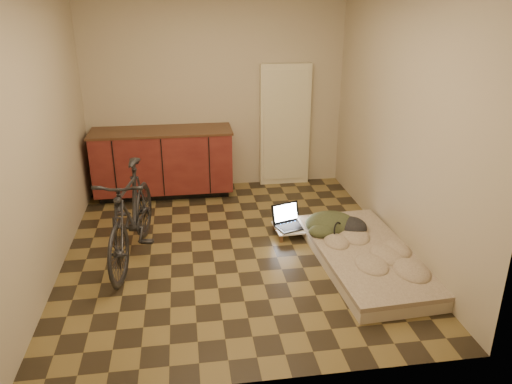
{
  "coord_description": "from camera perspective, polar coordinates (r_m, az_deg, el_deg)",
  "views": [
    {
      "loc": [
        -0.46,
        -4.76,
        2.56
      ],
      "look_at": [
        0.29,
        0.24,
        0.55
      ],
      "focal_mm": 35.0,
      "sensor_mm": 36.0,
      "label": 1
    }
  ],
  "objects": [
    {
      "name": "mouse",
      "position": [
        5.74,
        7.07,
        -3.72
      ],
      "size": [
        0.09,
        0.11,
        0.03
      ],
      "primitive_type": "ellipsoid",
      "rotation": [
        0.0,
        0.0,
        0.31
      ],
      "color": "silver",
      "rests_on": "lap_desk"
    },
    {
      "name": "cabinets",
      "position": [
        6.8,
        -10.54,
        3.37
      ],
      "size": [
        1.84,
        0.62,
        0.91
      ],
      "color": "black",
      "rests_on": "ground"
    },
    {
      "name": "appliance_panel",
      "position": [
        7.06,
        3.32,
        7.61
      ],
      "size": [
        0.7,
        0.1,
        1.7
      ],
      "primitive_type": "cube",
      "color": "beige",
      "rests_on": "ground"
    },
    {
      "name": "laptop",
      "position": [
        5.7,
        3.85,
        -3.39
      ],
      "size": [
        0.42,
        0.4,
        0.24
      ],
      "rotation": [
        0.0,
        0.0,
        0.32
      ],
      "color": "black",
      "rests_on": "lap_desk"
    },
    {
      "name": "lap_desk",
      "position": [
        5.74,
        5.05,
        -3.98
      ],
      "size": [
        0.61,
        0.42,
        0.1
      ],
      "rotation": [
        0.0,
        0.0,
        0.06
      ],
      "color": "brown",
      "rests_on": "ground"
    },
    {
      "name": "clothing_pile",
      "position": [
        5.53,
        9.15,
        -2.98
      ],
      "size": [
        0.61,
        0.52,
        0.23
      ],
      "primitive_type": null,
      "rotation": [
        0.0,
        0.0,
        0.05
      ],
      "color": "#333B22",
      "rests_on": "futon"
    },
    {
      "name": "bicycle",
      "position": [
        5.15,
        -14.15,
        -2.03
      ],
      "size": [
        0.77,
        1.75,
        1.1
      ],
      "primitive_type": "imported",
      "rotation": [
        0.0,
        0.0,
        -0.17
      ],
      "color": "black",
      "rests_on": "ground"
    },
    {
      "name": "futon",
      "position": [
        5.21,
        12.43,
        -7.26
      ],
      "size": [
        1.01,
        1.94,
        0.16
      ],
      "rotation": [
        0.0,
        0.0,
        0.05
      ],
      "color": "beige",
      "rests_on": "ground"
    },
    {
      "name": "room_shell",
      "position": [
        4.94,
        -2.91,
        6.88
      ],
      "size": [
        3.5,
        4.0,
        2.6
      ],
      "color": "brown",
      "rests_on": "ground"
    },
    {
      "name": "headphones",
      "position": [
        5.37,
        9.36,
        -4.3
      ],
      "size": [
        0.29,
        0.29,
        0.14
      ],
      "primitive_type": null,
      "rotation": [
        0.0,
        0.0,
        0.85
      ],
      "color": "black",
      "rests_on": "futon"
    }
  ]
}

